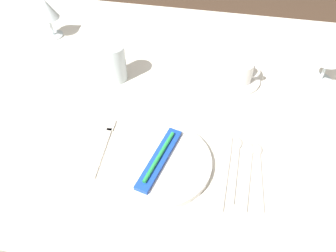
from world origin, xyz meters
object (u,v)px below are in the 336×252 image
fork_outer (104,145)px  spoon_tea (258,167)px  toothbrush_package (159,158)px  coffee_cup_left (240,71)px  wine_glass_left (47,11)px  spoon_dessert (248,167)px  dinner_plate (159,162)px  spoon_soup (236,160)px  dinner_knife (225,172)px  wine_glass_centre (331,54)px  drink_tumbler (115,65)px

fork_outer → spoon_tea: (0.41, 0.00, 0.00)m
toothbrush_package → coffee_cup_left: 0.42m
spoon_tea → wine_glass_left: (-0.77, 0.48, 0.10)m
spoon_tea → fork_outer: bearing=-179.6°
spoon_dessert → fork_outer: bearing=179.7°
dinner_plate → spoon_tea: 0.26m
spoon_soup → spoon_tea: same height
fork_outer → spoon_tea: bearing=0.4°
fork_outer → coffee_cup_left: coffee_cup_left is taller
toothbrush_package → fork_outer: (-0.16, 0.04, -0.02)m
toothbrush_package → dinner_knife: toothbrush_package is taller
wine_glass_left → dinner_plate: bearing=-45.0°
spoon_tea → wine_glass_centre: bearing=63.6°
spoon_tea → coffee_cup_left: size_ratio=2.01×
dinner_knife → spoon_tea: spoon_tea is taller
spoon_tea → spoon_soup: bearing=169.4°
fork_outer → spoon_tea: 0.41m
toothbrush_package → dinner_knife: size_ratio=0.90×
dinner_plate → toothbrush_package: bearing=180.0°
drink_tumbler → dinner_knife: bearing=-39.6°
spoon_soup → wine_glass_left: 0.86m
fork_outer → wine_glass_left: wine_glass_left is taller
wine_glass_left → dinner_knife: bearing=-36.7°
dinner_knife → dinner_plate: bearing=-178.2°
spoon_soup → spoon_dessert: size_ratio=1.01×
dinner_plate → wine_glass_left: 0.74m
coffee_cup_left → wine_glass_left: size_ratio=0.72×
spoon_soup → wine_glass_centre: bearing=56.5°
drink_tumbler → spoon_dessert: bearing=-33.1°
spoon_soup → wine_glass_left: wine_glass_left is taller
dinner_knife → wine_glass_centre: wine_glass_centre is taller
spoon_soup → wine_glass_centre: (0.25, 0.38, 0.10)m
spoon_tea → drink_tumbler: bearing=148.8°
coffee_cup_left → drink_tumbler: (-0.40, -0.06, 0.01)m
toothbrush_package → dinner_knife: (0.17, 0.01, -0.02)m
dinner_knife → spoon_soup: spoon_soup is taller
drink_tumbler → toothbrush_package: bearing=-56.5°
dinner_knife → spoon_tea: (0.08, 0.03, 0.00)m
spoon_tea → coffee_cup_left: bearing=101.4°
wine_glass_left → spoon_soup: bearing=-33.3°
dinner_plate → spoon_dessert: 0.23m
wine_glass_left → drink_tumbler: size_ratio=1.18×
coffee_cup_left → wine_glass_left: 0.72m
wine_glass_left → drink_tumbler: (0.31, -0.20, -0.05)m
dinner_knife → drink_tumbler: bearing=140.4°
fork_outer → coffee_cup_left: (0.35, 0.34, 0.04)m
dinner_knife → spoon_soup: bearing=60.1°
spoon_soup → wine_glass_left: size_ratio=1.47×
fork_outer → drink_tumbler: size_ratio=1.64×
fork_outer → spoon_soup: spoon_soup is taller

